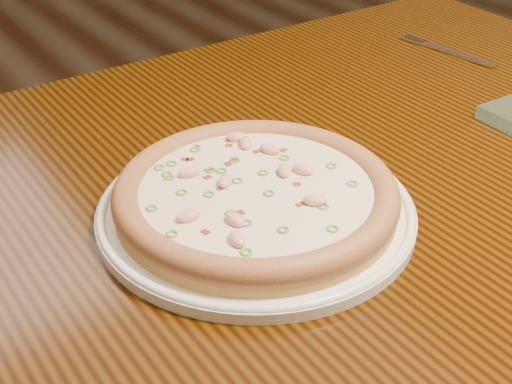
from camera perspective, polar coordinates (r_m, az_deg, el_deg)
hero_table at (r=0.88m, az=4.63°, el=-3.29°), size 1.20×0.80×0.75m
plate at (r=0.73m, az=0.00°, el=-1.41°), size 0.33×0.33×0.02m
pizza at (r=0.72m, az=-0.01°, el=-0.19°), size 0.29×0.29×0.03m
fork at (r=1.18m, az=15.30°, el=10.80°), size 0.04×0.18×0.00m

